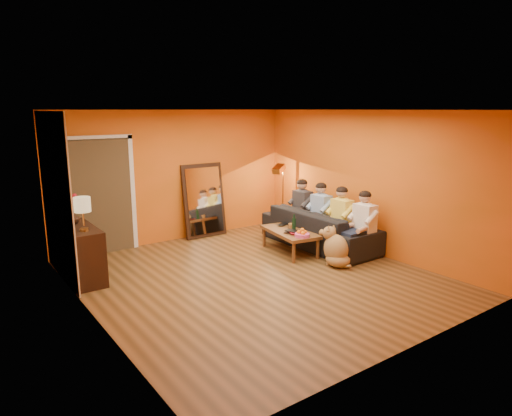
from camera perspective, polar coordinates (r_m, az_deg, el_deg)
room_shell at (r=7.23m, az=-1.65°, el=1.80°), size 5.00×5.50×2.60m
white_accent at (r=7.53m, az=-23.73°, el=1.19°), size 0.02×1.90×2.58m
doorway_recess at (r=8.85m, az=-18.89°, el=1.43°), size 1.06×0.30×2.10m
door_jamb_left at (r=8.59m, az=-22.28°, el=0.86°), size 0.08×0.06×2.20m
door_jamb_right at (r=8.91m, az=-15.16°, el=1.75°), size 0.08×0.06×2.20m
door_header at (r=8.61m, az=-19.15°, el=8.32°), size 1.22×0.06×0.08m
mirror_frame at (r=9.50m, az=-6.54°, el=0.96°), size 0.92×0.27×1.51m
mirror_glass at (r=9.47m, az=-6.42°, el=0.92°), size 0.78×0.21×1.35m
sideboard at (r=7.60m, az=-21.03°, el=-5.31°), size 0.44×1.18×0.85m
table_lamp at (r=7.15m, az=-20.82°, el=-0.72°), size 0.24×0.24×0.51m
sofa at (r=8.91m, az=7.91°, el=-2.50°), size 2.45×0.96×0.72m
coffee_table at (r=8.50m, az=4.25°, el=-4.18°), size 0.80×1.30×0.42m
floor_lamp at (r=9.81m, az=3.37°, el=1.13°), size 0.37×0.34×1.44m
dog at (r=7.84m, az=9.98°, el=-4.70°), size 0.41×0.61×0.70m
person_far_left at (r=8.28m, az=13.39°, el=-2.07°), size 0.70×0.44×1.22m
person_mid_left at (r=8.63m, az=10.65°, el=-1.35°), size 0.70×0.44×1.22m
person_mid_right at (r=9.01m, az=8.12°, el=-0.69°), size 0.70×0.44×1.22m
person_far_right at (r=9.40m, az=5.81°, el=-0.08°), size 0.70×0.44×1.22m
fruit_bowl at (r=8.03m, az=5.79°, el=-3.05°), size 0.26×0.26×0.16m
wine_bottle at (r=8.40m, az=4.77°, el=-1.81°), size 0.07×0.07×0.31m
tumbler at (r=8.59m, az=4.37°, el=-2.23°), size 0.11×0.11×0.09m
laptop at (r=8.81m, az=3.71°, el=-2.08°), size 0.37×0.31×0.03m
book_lower at (r=8.18m, az=4.20°, el=-3.23°), size 0.26×0.29×0.02m
book_mid at (r=8.19m, az=4.21°, el=-3.07°), size 0.23×0.26×0.02m
book_upper at (r=8.16m, az=4.25°, el=-2.99°), size 0.23×0.27×0.02m
vase at (r=7.70m, az=-21.81°, el=-1.15°), size 0.18×0.18×0.18m
flowers at (r=7.65m, az=-21.97°, el=0.81°), size 0.17×0.17×0.48m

